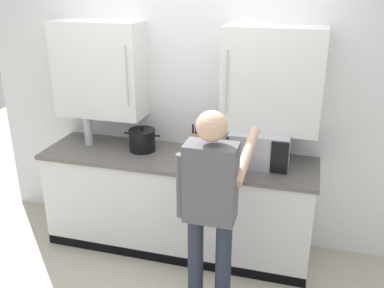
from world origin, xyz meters
name	(u,v)px	position (x,y,z in m)	size (l,w,h in m)	color
back_wall_tiled	(187,96)	(0.00, 0.94, 1.36)	(3.88, 0.44, 2.52)	white
counter_unit	(177,202)	(0.00, 0.64, 0.45)	(2.39, 0.65, 0.90)	white
microwave_oven	(257,148)	(0.68, 0.67, 1.04)	(0.49, 0.69, 0.28)	#B7BABF
knife_block	(198,144)	(0.17, 0.69, 1.01)	(0.11, 0.15, 0.29)	#A37547
stock_pot	(142,140)	(-0.34, 0.69, 1.00)	(0.33, 0.24, 0.22)	black
thermos_flask	(88,130)	(-0.87, 0.70, 1.04)	(0.08, 0.08, 0.27)	#B7BABF
person_figure	(211,202)	(0.49, -0.15, 0.95)	(0.48, 0.62, 1.59)	#282D3D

